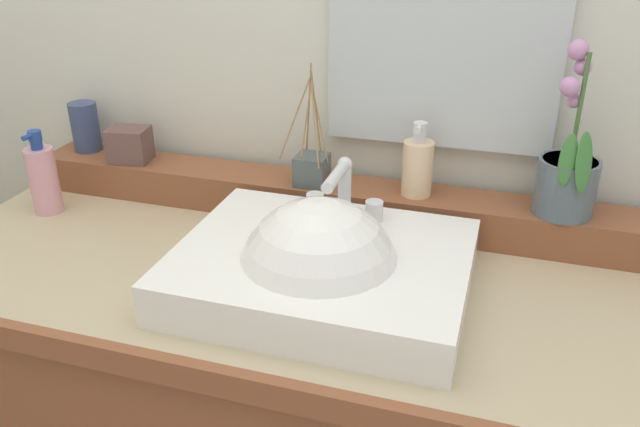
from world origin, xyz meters
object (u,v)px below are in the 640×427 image
(potted_plant, at_px, (567,175))
(lotion_bottle, at_px, (43,178))
(sink_basin, at_px, (320,273))
(reed_diffuser, at_px, (312,168))
(trinket_box, at_px, (130,145))
(tumbler_cup, at_px, (85,127))
(soap_dispenser, at_px, (418,166))

(potted_plant, distance_m, lotion_bottle, 1.02)
(sink_basin, xyz_separation_m, lotion_bottle, (-0.64, 0.13, 0.04))
(sink_basin, xyz_separation_m, reed_diffuser, (-0.10, 0.26, 0.08))
(trinket_box, bearing_deg, tumbler_cup, 157.78)
(sink_basin, xyz_separation_m, potted_plant, (0.37, 0.27, 0.11))
(tumbler_cup, height_order, reed_diffuser, reed_diffuser)
(reed_diffuser, relative_size, trinket_box, 2.89)
(soap_dispenser, height_order, tumbler_cup, soap_dispenser)
(tumbler_cup, distance_m, trinket_box, 0.14)
(soap_dispenser, relative_size, trinket_box, 1.71)
(soap_dispenser, relative_size, tumbler_cup, 1.32)
(potted_plant, distance_m, soap_dispenser, 0.27)
(reed_diffuser, relative_size, lotion_bottle, 1.38)
(soap_dispenser, relative_size, lotion_bottle, 0.82)
(lotion_bottle, bearing_deg, trinket_box, 48.35)
(reed_diffuser, height_order, trinket_box, reed_diffuser)
(tumbler_cup, xyz_separation_m, reed_diffuser, (0.55, -0.04, -0.02))
(reed_diffuser, bearing_deg, potted_plant, 1.01)
(sink_basin, relative_size, potted_plant, 1.55)
(trinket_box, height_order, lotion_bottle, lotion_bottle)
(reed_diffuser, distance_m, trinket_box, 0.42)
(sink_basin, xyz_separation_m, trinket_box, (-0.51, 0.27, 0.08))
(sink_basin, bearing_deg, trinket_box, 152.63)
(tumbler_cup, bearing_deg, soap_dispenser, -1.79)
(tumbler_cup, height_order, trinket_box, tumbler_cup)
(reed_diffuser, height_order, lotion_bottle, reed_diffuser)
(sink_basin, distance_m, soap_dispenser, 0.31)
(soap_dispenser, xyz_separation_m, reed_diffuser, (-0.21, -0.01, -0.02))
(soap_dispenser, xyz_separation_m, lotion_bottle, (-0.74, -0.14, -0.06))
(potted_plant, distance_m, reed_diffuser, 0.47)
(tumbler_cup, xyz_separation_m, lotion_bottle, (0.01, -0.17, -0.06))
(trinket_box, relative_size, lotion_bottle, 0.48)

